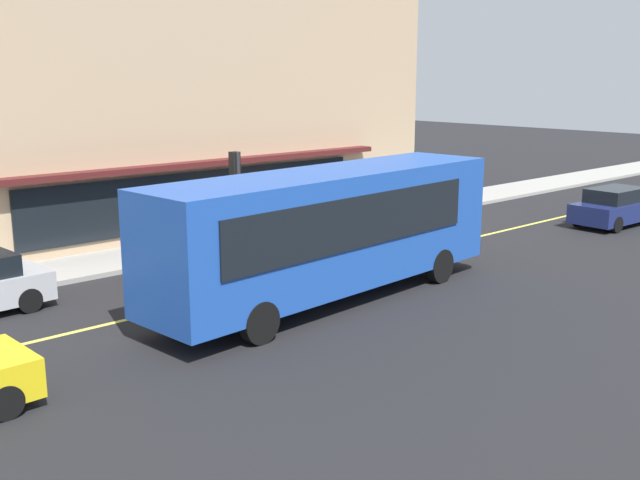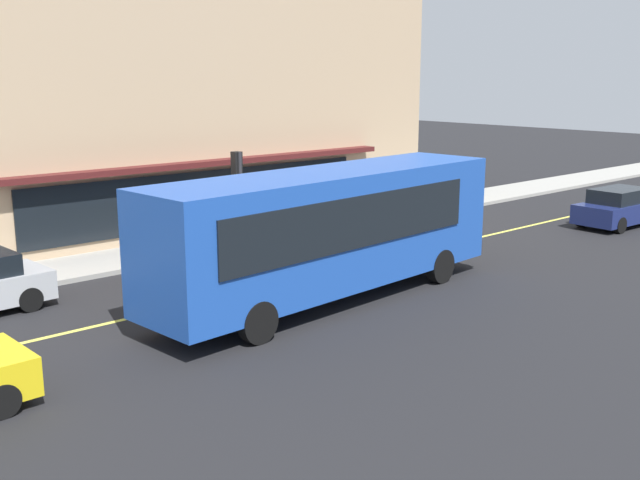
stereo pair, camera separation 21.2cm
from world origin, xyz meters
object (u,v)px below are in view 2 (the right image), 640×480
car_navy (620,207)px  pedestrian_near_storefront (174,219)px  bus (330,228)px  traffic_light (238,175)px

car_navy → pedestrian_near_storefront: size_ratio=2.79×
bus → traffic_light: bearing=74.6°
bus → car_navy: 15.53m
bus → car_navy: bus is taller
car_navy → pedestrian_near_storefront: bearing=152.3°
pedestrian_near_storefront → traffic_light: bearing=-29.2°
car_navy → pedestrian_near_storefront: (-15.55, 8.16, 0.34)m
traffic_light → pedestrian_near_storefront: bearing=150.8°
car_navy → traffic_light: bearing=152.5°
bus → traffic_light: 7.14m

